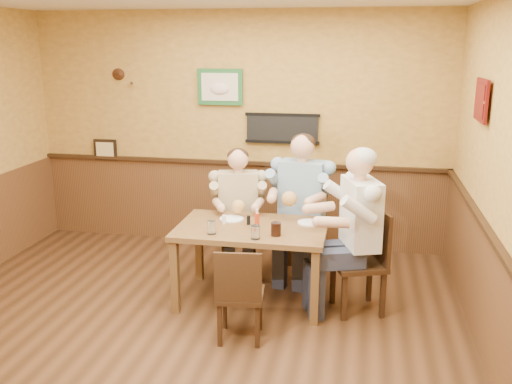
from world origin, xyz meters
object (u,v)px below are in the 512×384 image
at_px(chair_right_end, 358,262).
at_px(water_glass_left, 212,227).
at_px(chair_back_right, 301,231).
at_px(cola_tumbler, 276,229).
at_px(water_glass_mid, 255,232).
at_px(diner_blue_polo, 302,213).
at_px(chair_back_left, 239,234).
at_px(chair_near_side, 240,292).
at_px(pepper_shaker, 248,220).
at_px(diner_white_elder, 359,240).
at_px(dining_table, 252,236).
at_px(hot_sauce_bottle, 257,220).
at_px(diner_tan_shirt, 238,218).
at_px(salt_shaker, 224,220).

xyz_separation_m(chair_right_end, water_glass_left, (-1.32, -0.25, 0.33)).
height_order(chair_back_right, cola_tumbler, chair_back_right).
distance_m(water_glass_left, water_glass_mid, 0.42).
bearing_deg(chair_back_right, diner_blue_polo, 0.00).
bearing_deg(chair_back_left, chair_near_side, -89.43).
height_order(chair_right_end, chair_near_side, chair_right_end).
relative_size(chair_back_left, water_glass_mid, 7.03).
distance_m(chair_near_side, pepper_shaker, 0.88).
bearing_deg(pepper_shaker, diner_white_elder, -4.48).
bearing_deg(water_glass_mid, dining_table, 106.41).
bearing_deg(water_glass_left, hot_sauce_bottle, 26.45).
height_order(chair_back_left, diner_tan_shirt, diner_tan_shirt).
xyz_separation_m(chair_back_left, diner_white_elder, (1.28, -0.71, 0.26)).
relative_size(cola_tumbler, pepper_shaker, 1.39).
distance_m(chair_back_left, salt_shaker, 0.75).
relative_size(chair_back_left, salt_shaker, 9.56).
bearing_deg(water_glass_mid, cola_tumbler, 36.99).
height_order(dining_table, salt_shaker, salt_shaker).
height_order(chair_back_left, chair_back_right, chair_back_right).
bearing_deg(chair_near_side, cola_tumbler, -118.68).
xyz_separation_m(hot_sauce_bottle, pepper_shaker, (-0.11, 0.14, -0.05)).
distance_m(salt_shaker, pepper_shaker, 0.23).
relative_size(chair_back_right, diner_tan_shirt, 0.78).
bearing_deg(chair_right_end, diner_white_elder, 0.00).
height_order(diner_tan_shirt, diner_white_elder, diner_white_elder).
bearing_deg(diner_tan_shirt, chair_back_right, -7.80).
bearing_deg(chair_right_end, chair_near_side, -72.82).
xyz_separation_m(water_glass_mid, salt_shaker, (-0.37, 0.36, -0.02)).
bearing_deg(chair_right_end, chair_back_left, -138.15).
height_order(water_glass_left, salt_shaker, water_glass_left).
height_order(dining_table, chair_near_side, chair_near_side).
bearing_deg(hot_sauce_bottle, cola_tumbler, -32.18).
bearing_deg(chair_near_side, water_glass_mid, -103.53).
height_order(dining_table, pepper_shaker, pepper_shaker).
relative_size(chair_back_right, cola_tumbler, 8.01).
relative_size(diner_tan_shirt, cola_tumbler, 10.21).
bearing_deg(pepper_shaker, cola_tumbler, -40.96).
xyz_separation_m(chair_back_right, chair_right_end, (0.61, -0.77, 0.00)).
bearing_deg(chair_back_left, chair_right_end, -41.51).
bearing_deg(diner_blue_polo, pepper_shaker, -112.94).
relative_size(chair_right_end, pepper_shaker, 11.22).
bearing_deg(water_glass_mid, water_glass_left, 172.05).
height_order(diner_blue_polo, cola_tumbler, diner_blue_polo).
xyz_separation_m(diner_tan_shirt, hot_sauce_bottle, (0.35, -0.77, 0.23)).
distance_m(chair_back_left, cola_tumbler, 1.11).
distance_m(chair_back_right, water_glass_left, 1.28).
relative_size(chair_right_end, water_glass_mid, 7.93).
bearing_deg(salt_shaker, chair_back_right, 47.07).
xyz_separation_m(dining_table, hot_sauce_bottle, (0.07, -0.09, 0.18)).
xyz_separation_m(diner_tan_shirt, diner_blue_polo, (0.67, 0.06, 0.07)).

